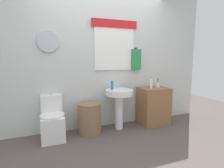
{
  "coord_description": "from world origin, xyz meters",
  "views": [
    {
      "loc": [
        -1.0,
        -2.06,
        1.32
      ],
      "look_at": [
        0.08,
        0.8,
        0.87
      ],
      "focal_mm": 28.14,
      "sensor_mm": 36.0,
      "label": 1
    }
  ],
  "objects": [
    {
      "name": "laundry_hamper",
      "position": [
        -0.32,
        0.85,
        0.27
      ],
      "size": [
        0.4,
        0.4,
        0.54
      ],
      "primitive_type": "cylinder",
      "color": "#846647",
      "rests_on": "ground_plane"
    },
    {
      "name": "lotion_bottle",
      "position": [
        0.89,
        0.81,
        0.83
      ],
      "size": [
        0.05,
        0.05,
        0.18
      ],
      "primitive_type": "cylinder",
      "color": "white",
      "rests_on": "wooden_cabinet"
    },
    {
      "name": "soap_bottle",
      "position": [
        0.12,
        0.9,
        0.83
      ],
      "size": [
        0.05,
        0.05,
        0.17
      ],
      "primitive_type": "cylinder",
      "color": "#2D6BB7",
      "rests_on": "pedestal_sink"
    },
    {
      "name": "ground_plane",
      "position": [
        0.0,
        0.0,
        0.0
      ],
      "size": [
        8.0,
        8.0,
        0.0
      ],
      "primitive_type": "plane",
      "color": "#564C47"
    },
    {
      "name": "pedestal_sink",
      "position": [
        0.24,
        0.85,
        0.56
      ],
      "size": [
        0.51,
        0.51,
        0.75
      ],
      "color": "white",
      "rests_on": "ground_plane"
    },
    {
      "name": "wooden_cabinet",
      "position": [
        0.99,
        0.85,
        0.37
      ],
      "size": [
        0.56,
        0.44,
        0.74
      ],
      "primitive_type": "cube",
      "color": "olive",
      "rests_on": "ground_plane"
    },
    {
      "name": "toothbrush_cup",
      "position": [
        1.09,
        0.87,
        0.79
      ],
      "size": [
        0.08,
        0.08,
        0.19
      ],
      "color": "silver",
      "rests_on": "wooden_cabinet"
    },
    {
      "name": "toilet",
      "position": [
        -0.94,
        0.88,
        0.28
      ],
      "size": [
        0.38,
        0.51,
        0.72
      ],
      "color": "white",
      "rests_on": "ground_plane"
    },
    {
      "name": "faucet",
      "position": [
        0.24,
        0.97,
        0.8
      ],
      "size": [
        0.03,
        0.03,
        0.1
      ],
      "primitive_type": "cylinder",
      "color": "silver",
      "rests_on": "pedestal_sink"
    },
    {
      "name": "back_wall",
      "position": [
        0.0,
        1.15,
        1.31
      ],
      "size": [
        4.4,
        0.18,
        2.6
      ],
      "color": "silver",
      "rests_on": "ground_plane"
    }
  ]
}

